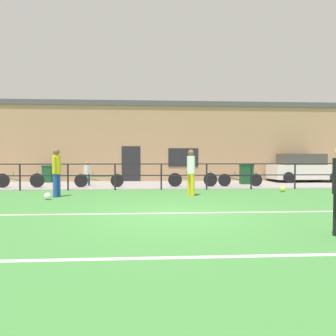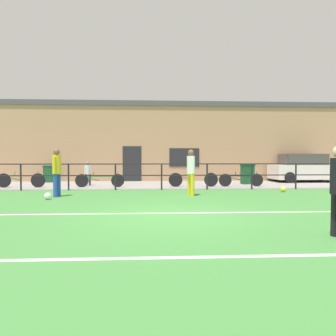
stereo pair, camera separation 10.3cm
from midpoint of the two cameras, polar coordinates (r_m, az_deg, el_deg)
The scene contains 18 objects.
ground at distance 7.44m, azimuth 0.72°, elevation -8.92°, with size 60.00×44.00×0.04m, color #42843D.
field_line_touchline at distance 7.69m, azimuth 0.59°, elevation -8.41°, with size 36.00×0.11×0.00m, color white.
field_line_hash at distance 4.37m, azimuth 3.56°, elevation -16.30°, with size 36.00×0.11×0.00m, color white.
pavement_strip at distance 15.86m, azimuth -1.30°, elevation -3.13°, with size 48.00×5.00×0.02m, color gray.
perimeter_fence at distance 13.32m, azimuth -0.98°, elevation -0.88°, with size 36.07×0.07×1.15m.
clubhouse_facade at distance 19.53m, azimuth -1.64°, elevation 4.84°, with size 28.00×2.56×4.81m.
player_striker at distance 11.55m, azimuth -19.79°, elevation -0.27°, with size 0.30×0.47×1.71m.
player_winger at distance 11.21m, azimuth 4.55°, elevation -0.29°, with size 0.30×0.44×1.69m.
soccer_ball_match at distance 13.42m, azimuth 20.88°, elevation -3.69°, with size 0.23×0.23×0.23m, color #E5E04C.
soccer_ball_spare at distance 10.93m, azimuth -21.27°, elevation -4.90°, with size 0.23×0.23×0.23m, color white.
spectator_child at distance 15.72m, azimuth -14.53°, elevation -0.73°, with size 0.32×0.21×1.19m.
parked_car_red at distance 19.44m, azimuth 24.28°, elevation -0.11°, with size 3.92×1.84×1.61m.
bicycle_parked_0 at distance 14.73m, azimuth -12.42°, elevation -2.24°, with size 2.30×0.04×0.72m.
bicycle_parked_1 at distance 15.17m, azimuth 13.63°, elevation -2.14°, with size 2.16×0.04×0.72m.
bicycle_parked_2 at distance 15.73m, azimuth -25.58°, elevation -2.05°, with size 2.22×0.04×0.75m.
bicycle_parked_3 at distance 14.67m, azimuth 4.93°, elevation -2.14°, with size 2.37×0.04×0.76m.
trash_bin_0 at distance 16.72m, azimuth 14.76°, elevation -1.09°, with size 0.66×0.56×1.05m.
trash_bin_1 at distance 18.61m, azimuth -21.19°, elevation -1.01°, with size 0.53×0.45×0.95m.
Camera 2 is at (-0.43, -7.30, 1.36)m, focal length 32.69 mm.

